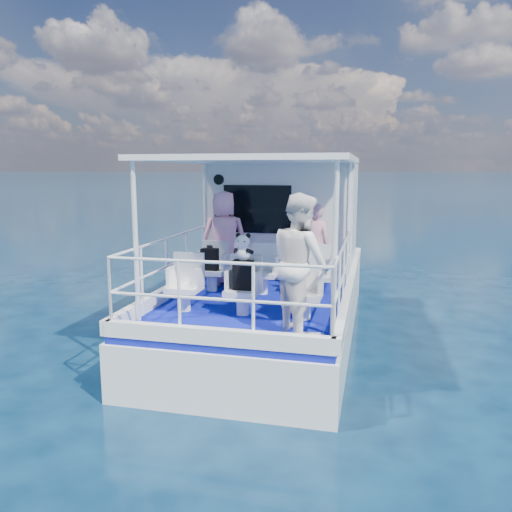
{
  "coord_description": "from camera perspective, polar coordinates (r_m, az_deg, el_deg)",
  "views": [
    {
      "loc": [
        1.82,
        -7.87,
        2.97
      ],
      "look_at": [
        0.03,
        -0.4,
        1.65
      ],
      "focal_mm": 35.0,
      "sensor_mm": 36.0,
      "label": 1
    }
  ],
  "objects": [
    {
      "name": "deck",
      "position": [
        9.3,
        1.82,
        -3.43
      ],
      "size": [
        2.9,
        6.9,
        0.1
      ],
      "primitive_type": "cube",
      "color": "#091084",
      "rests_on": "hull"
    },
    {
      "name": "canopy",
      "position": [
        7.89,
        0.12,
        10.98
      ],
      "size": [
        3.0,
        3.2,
        0.08
      ],
      "primitive_type": "cube",
      "color": "white",
      "rests_on": "cabin"
    },
    {
      "name": "seat_port_fwd",
      "position": [
        8.72,
        -5.04,
        -2.74
      ],
      "size": [
        0.48,
        0.46,
        0.38
      ],
      "primitive_type": "cube",
      "color": "white",
      "rests_on": "deck"
    },
    {
      "name": "passenger_stbd_aft",
      "position": [
        6.41,
        5.11,
        -0.82
      ],
      "size": [
        1.06,
        1.11,
        1.8
      ],
      "primitive_type": "imported",
      "rotation": [
        0.0,
        0.0,
        2.2
      ],
      "color": "white",
      "rests_on": "deck"
    },
    {
      "name": "canopy_posts",
      "position": [
        7.9,
        0.03,
        2.69
      ],
      "size": [
        2.77,
        2.97,
        2.2
      ],
      "color": "white",
      "rests_on": "deck"
    },
    {
      "name": "seat_stbd_fwd",
      "position": [
        8.34,
        6.79,
        -3.36
      ],
      "size": [
        0.48,
        0.46,
        0.38
      ],
      "primitive_type": "cube",
      "color": "white",
      "rests_on": "deck"
    },
    {
      "name": "backpack_center",
      "position": [
        7.16,
        -1.46,
        -2.17
      ],
      "size": [
        0.28,
        0.16,
        0.43
      ],
      "primitive_type": "cube",
      "color": "black",
      "rests_on": "seat_center_aft"
    },
    {
      "name": "seat_port_aft",
      "position": [
        7.54,
        -8.18,
        -4.8
      ],
      "size": [
        0.48,
        0.46,
        0.38
      ],
      "primitive_type": "cube",
      "color": "white",
      "rests_on": "deck"
    },
    {
      "name": "seat_stbd_aft",
      "position": [
        7.09,
        5.54,
        -5.69
      ],
      "size": [
        0.48,
        0.46,
        0.38
      ],
      "primitive_type": "cube",
      "color": "white",
      "rests_on": "deck"
    },
    {
      "name": "ground",
      "position": [
        8.61,
        0.42,
        -10.44
      ],
      "size": [
        2000.0,
        2000.0,
        0.0
      ],
      "primitive_type": "plane",
      "color": "#071C34",
      "rests_on": "ground"
    },
    {
      "name": "cabin",
      "position": [
        10.38,
        3.32,
        4.37
      ],
      "size": [
        2.85,
        2.0,
        2.2
      ],
      "primitive_type": "cube",
      "color": "white",
      "rests_on": "deck"
    },
    {
      "name": "seat_center_aft",
      "position": [
        7.26,
        -1.54,
        -5.27
      ],
      "size": [
        0.48,
        0.46,
        0.38
      ],
      "primitive_type": "cube",
      "color": "white",
      "rests_on": "deck"
    },
    {
      "name": "panda",
      "position": [
        7.11,
        -1.47,
        1.07
      ],
      "size": [
        0.25,
        0.21,
        0.38
      ],
      "primitive_type": null,
      "color": "white",
      "rests_on": "backpack_center"
    },
    {
      "name": "passenger_stbd_fwd",
      "position": [
        8.84,
        6.62,
        1.13
      ],
      "size": [
        0.62,
        0.47,
        1.51
      ],
      "primitive_type": "imported",
      "rotation": [
        0.0,
        0.0,
        3.36
      ],
      "color": "#C88295",
      "rests_on": "deck"
    },
    {
      "name": "railings",
      "position": [
        7.68,
        -0.53,
        -2.05
      ],
      "size": [
        2.84,
        3.59,
        1.0
      ],
      "primitive_type": null,
      "color": "white",
      "rests_on": "deck"
    },
    {
      "name": "compact_camera",
      "position": [
        8.56,
        -5.31,
        1.06
      ],
      "size": [
        0.09,
        0.06,
        0.06
      ],
      "primitive_type": "cube",
      "color": "black",
      "rests_on": "backpack_port"
    },
    {
      "name": "passenger_port_fwd",
      "position": [
        9.06,
        -3.65,
        2.03
      ],
      "size": [
        0.76,
        0.65,
        1.72
      ],
      "primitive_type": "imported",
      "rotation": [
        0.0,
        0.0,
        3.5
      ],
      "color": "pink",
      "rests_on": "deck"
    },
    {
      "name": "hull",
      "position": [
        9.53,
        1.8,
        -8.41
      ],
      "size": [
        3.0,
        7.0,
        1.6
      ],
      "primitive_type": "cube",
      "color": "white",
      "rests_on": "ground"
    },
    {
      "name": "backpack_port",
      "position": [
        8.58,
        -5.31,
        -0.38
      ],
      "size": [
        0.29,
        0.16,
        0.38
      ],
      "primitive_type": "cube",
      "color": "black",
      "rests_on": "seat_port_fwd"
    },
    {
      "name": "seat_center_fwd",
      "position": [
        8.49,
        0.74,
        -3.06
      ],
      "size": [
        0.48,
        0.46,
        0.38
      ],
      "primitive_type": "cube",
      "color": "white",
      "rests_on": "deck"
    }
  ]
}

